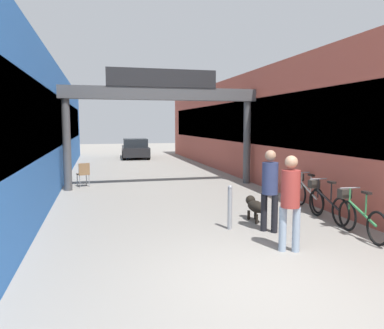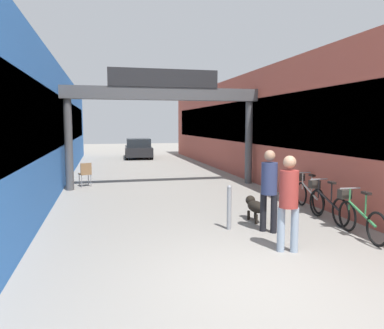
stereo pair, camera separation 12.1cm
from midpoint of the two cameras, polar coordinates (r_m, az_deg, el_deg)
name	(u,v)px [view 2 (the right image)]	position (r m, az deg, el deg)	size (l,w,h in m)	color
ground_plane	(259,283)	(5.84, 10.81, -17.33)	(80.00, 80.00, 0.00)	gray
storefront_left	(27,127)	(16.13, -23.70, 5.24)	(3.00, 26.00, 4.39)	blue
storefront_right	(266,127)	(17.48, 11.45, 5.67)	(3.00, 26.00, 4.39)	#B25142
arcade_sign_gateway	(163,103)	(13.82, -4.11, 9.26)	(7.40, 0.47, 4.28)	#4C4C4F
pedestrian_with_dog	(269,185)	(8.16, 12.09, -3.11)	(0.48, 0.48, 1.77)	black
pedestrian_companion	(289,197)	(6.98, 15.00, -4.81)	(0.45, 0.45, 1.76)	#8C9EB2
dog_on_leash	(255,206)	(9.15, 9.93, -6.27)	(0.34, 0.79, 0.57)	black
bicycle_green_nearest	(358,216)	(8.52, 24.38, -7.14)	(0.46, 1.69, 0.98)	black
bicycle_black_second	(326,202)	(9.64, 20.04, -5.45)	(0.46, 1.69, 0.98)	black
bicycle_silver_third	(308,193)	(10.79, 17.51, -4.15)	(0.46, 1.69, 0.98)	black
bollard_post_metal	(229,207)	(8.32, 6.10, -6.46)	(0.10, 0.10, 0.99)	gray
cafe_chair_wood_nearer	(85,172)	(14.38, -15.70, -1.14)	(0.50, 0.50, 0.89)	gray
parked_car_black	(138,148)	(25.95, -8.04, 2.43)	(1.97, 4.08, 1.33)	black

